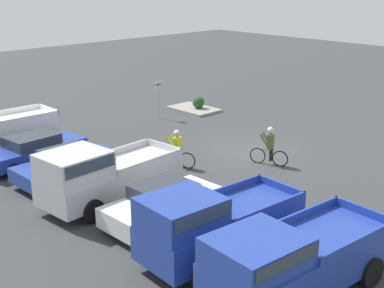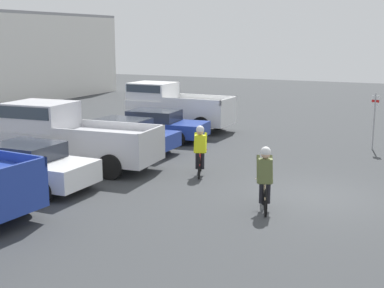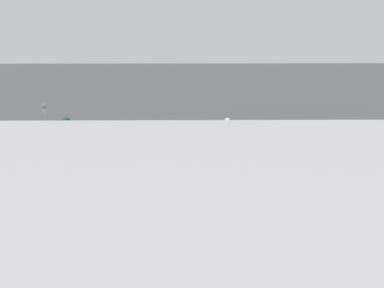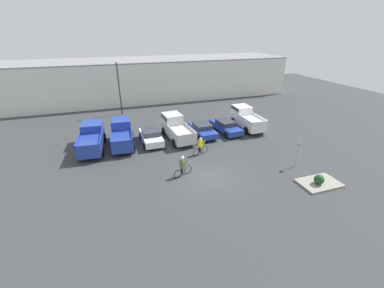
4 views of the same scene
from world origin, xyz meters
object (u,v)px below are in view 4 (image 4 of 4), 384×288
pickup_truck_0 (92,137)px  pickup_truck_1 (122,133)px  sedan_0 (151,136)px  cyclist_0 (200,146)px  pickup_truck_2 (176,127)px  shrub (319,180)px  fire_lane_sign (297,151)px  pickup_truck_3 (246,118)px  sedan_1 (202,129)px  sedan_2 (226,126)px  cyclist_1 (183,166)px  lamppost (119,84)px

pickup_truck_0 → pickup_truck_1: pickup_truck_1 is taller
sedan_0 → cyclist_0: size_ratio=2.50×
pickup_truck_2 → shrub: size_ratio=7.78×
pickup_truck_0 → shrub: size_ratio=7.88×
sedan_0 → fire_lane_sign: fire_lane_sign is taller
pickup_truck_0 → cyclist_0: (9.35, -4.59, -0.28)m
pickup_truck_1 → pickup_truck_3: pickup_truck_3 is taller
sedan_1 → sedan_2: 2.80m
pickup_truck_3 → cyclist_1: bearing=-141.4°
pickup_truck_1 → sedan_0: pickup_truck_1 is taller
pickup_truck_0 → pickup_truck_1: 2.80m
sedan_1 → cyclist_1: cyclist_1 is taller
pickup_truck_2 → sedan_2: bearing=-2.8°
fire_lane_sign → lamppost: bearing=122.7°
sedan_1 → fire_lane_sign: fire_lane_sign is taller
sedan_2 → pickup_truck_3: pickup_truck_3 is taller
pickup_truck_2 → sedan_1: (2.84, -0.38, -0.47)m
pickup_truck_0 → sedan_2: size_ratio=1.18×
sedan_2 → fire_lane_sign: size_ratio=2.08×
sedan_1 → sedan_2: sedan_2 is taller
pickup_truck_2 → fire_lane_sign: fire_lane_sign is taller
shrub → sedan_0: bearing=131.2°
pickup_truck_3 → fire_lane_sign: bearing=-94.2°
sedan_1 → pickup_truck_3: pickup_truck_3 is taller
pickup_truck_1 → cyclist_1: bearing=-63.0°
pickup_truck_3 → cyclist_0: bearing=-146.5°
cyclist_1 → fire_lane_sign: 9.49m
pickup_truck_0 → sedan_2: bearing=-0.9°
pickup_truck_1 → cyclist_1: size_ratio=3.05×
fire_lane_sign → lamppost: size_ratio=0.34×
pickup_truck_1 → shrub: size_ratio=7.36×
cyclist_1 → fire_lane_sign: bearing=-9.6°
pickup_truck_0 → sedan_2: 13.97m
pickup_truck_0 → shrub: (15.76, -12.20, -0.62)m
sedan_1 → lamppost: lamppost is taller
pickup_truck_3 → sedan_2: bearing=-169.0°
sedan_0 → sedan_2: 8.41m
pickup_truck_3 → shrub: 12.58m
cyclist_1 → shrub: cyclist_1 is taller
sedan_0 → sedan_1: size_ratio=0.96×
pickup_truck_3 → pickup_truck_2: bearing=-178.2°
sedan_0 → shrub: 15.48m
pickup_truck_0 → pickup_truck_3: size_ratio=1.10×
pickup_truck_3 → pickup_truck_1: bearing=-178.7°
cyclist_0 → fire_lane_sign: (6.71, -4.68, 0.54)m
cyclist_0 → sedan_0: bearing=133.1°
pickup_truck_2 → shrub: (7.43, -12.25, -0.65)m
lamppost → sedan_0: bearing=-79.5°
cyclist_0 → cyclist_1: (-2.63, -3.10, 0.03)m
pickup_truck_1 → pickup_truck_3: size_ratio=1.02×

